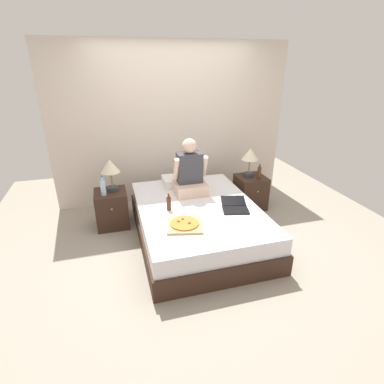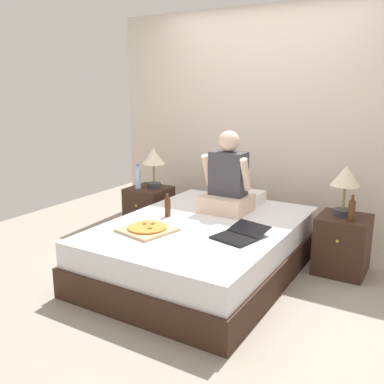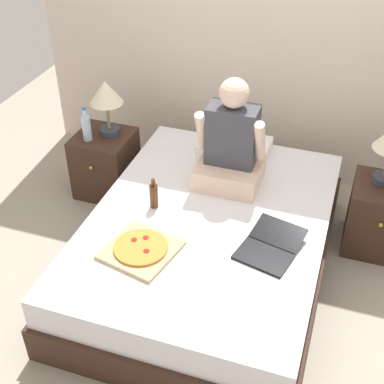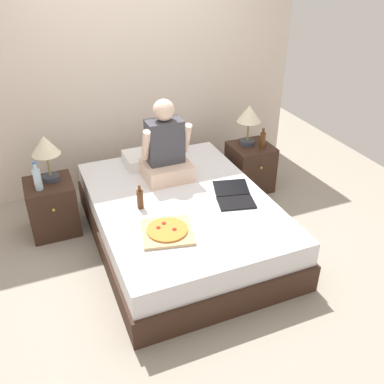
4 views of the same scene
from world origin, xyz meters
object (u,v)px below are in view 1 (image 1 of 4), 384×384
at_px(lamp_on_right_nightstand, 250,156).
at_px(pizza_box, 185,224).
at_px(bed, 197,222).
at_px(laptop, 235,207).
at_px(nightstand_left, 112,209).
at_px(water_bottle, 103,187).
at_px(beer_bottle, 259,173).
at_px(nightstand_right, 250,192).
at_px(lamp_on_left_nightstand, 110,168).
at_px(beer_bottle_on_bed, 169,203).
at_px(person_seated, 190,174).

xyz_separation_m(lamp_on_right_nightstand, pizza_box, (-1.34, -1.14, -0.36)).
xyz_separation_m(bed, laptop, (0.44, -0.20, 0.26)).
height_order(nightstand_left, water_bottle, water_bottle).
relative_size(laptop, pizza_box, 1.00).
distance_m(nightstand_left, beer_bottle, 2.27).
bearing_deg(water_bottle, nightstand_right, 2.29).
distance_m(lamp_on_left_nightstand, nightstand_right, 2.21).
xyz_separation_m(nightstand_left, beer_bottle, (2.24, -0.10, 0.36)).
bearing_deg(water_bottle, bed, -25.44).
distance_m(nightstand_right, laptop, 1.09).
xyz_separation_m(beer_bottle, beer_bottle_on_bed, (-1.53, -0.55, -0.06)).
height_order(nightstand_left, beer_bottle_on_bed, beer_bottle_on_bed).
height_order(lamp_on_left_nightstand, laptop, lamp_on_left_nightstand).
bearing_deg(beer_bottle, lamp_on_right_nightstand, 123.69).
distance_m(lamp_on_right_nightstand, person_seated, 1.07).
bearing_deg(nightstand_right, lamp_on_right_nightstand, 120.93).
height_order(nightstand_right, beer_bottle, beer_bottle).
distance_m(laptop, pizza_box, 0.77).
relative_size(nightstand_right, beer_bottle, 2.29).
xyz_separation_m(person_seated, beer_bottle_on_bed, (-0.40, -0.45, -0.20)).
bearing_deg(person_seated, lamp_on_right_nightstand, 13.88).
height_order(water_bottle, beer_bottle, water_bottle).
height_order(lamp_on_left_nightstand, beer_bottle, lamp_on_left_nightstand).
distance_m(beer_bottle, laptop, 1.04).
bearing_deg(water_bottle, person_seated, -5.61).
height_order(nightstand_left, beer_bottle, beer_bottle).
height_order(bed, nightstand_right, nightstand_right).
distance_m(bed, water_bottle, 1.35).
distance_m(lamp_on_right_nightstand, beer_bottle_on_bed, 1.62).
height_order(water_bottle, nightstand_right, water_bottle).
xyz_separation_m(nightstand_left, lamp_on_left_nightstand, (0.04, 0.05, 0.59)).
height_order(person_seated, pizza_box, person_seated).
relative_size(bed, person_seated, 2.72).
bearing_deg(beer_bottle_on_bed, bed, 1.38).
bearing_deg(pizza_box, laptop, 18.74).
bearing_deg(laptop, pizza_box, -161.26).
bearing_deg(nightstand_right, laptop, -127.45).
xyz_separation_m(bed, beer_bottle, (1.15, 0.54, 0.39)).
bearing_deg(water_bottle, nightstand_left, 48.35).
bearing_deg(pizza_box, person_seated, 70.84).
height_order(bed, person_seated, person_seated).
relative_size(water_bottle, beer_bottle, 1.20).
relative_size(lamp_on_left_nightstand, pizza_box, 0.94).
bearing_deg(person_seated, nightstand_right, 10.93).
xyz_separation_m(nightstand_left, lamp_on_right_nightstand, (2.14, 0.05, 0.59)).
height_order(bed, laptop, laptop).
relative_size(water_bottle, nightstand_right, 0.52).
bearing_deg(nightstand_right, water_bottle, -177.71).
relative_size(bed, beer_bottle_on_bed, 9.66).
distance_m(bed, beer_bottle_on_bed, 0.50).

